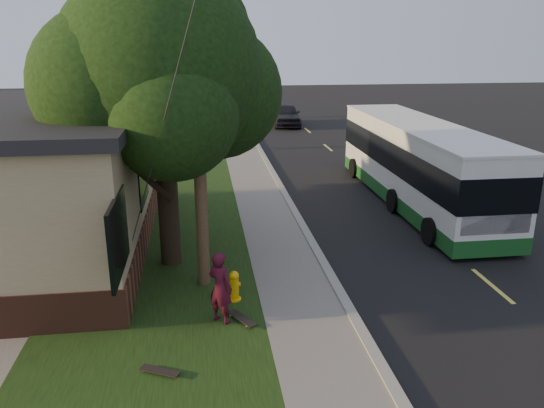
{
  "coord_description": "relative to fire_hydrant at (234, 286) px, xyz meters",
  "views": [
    {
      "loc": [
        -3.23,
        -11.45,
        6.07
      ],
      "look_at": [
        -1.29,
        2.96,
        1.5
      ],
      "focal_mm": 35.0,
      "sensor_mm": 36.0,
      "label": 1
    }
  ],
  "objects": [
    {
      "name": "ground",
      "position": [
        2.6,
        0.0,
        -0.43
      ],
      "size": [
        120.0,
        120.0,
        0.0
      ],
      "primitive_type": "plane",
      "color": "black",
      "rests_on": "ground"
    },
    {
      "name": "road",
      "position": [
        6.6,
        10.0,
        -0.43
      ],
      "size": [
        8.0,
        80.0,
        0.01
      ],
      "primitive_type": "cube",
      "color": "black",
      "rests_on": "ground"
    },
    {
      "name": "curb",
      "position": [
        2.6,
        10.0,
        -0.37
      ],
      "size": [
        0.25,
        80.0,
        0.12
      ],
      "primitive_type": "cube",
      "color": "gray",
      "rests_on": "ground"
    },
    {
      "name": "sidewalk",
      "position": [
        1.6,
        10.0,
        -0.39
      ],
      "size": [
        2.0,
        80.0,
        0.08
      ],
      "primitive_type": "cube",
      "color": "slate",
      "rests_on": "ground"
    },
    {
      "name": "grass_verge",
      "position": [
        -1.9,
        10.0,
        -0.4
      ],
      "size": [
        5.0,
        80.0,
        0.07
      ],
      "primitive_type": "cube",
      "color": "black",
      "rests_on": "ground"
    },
    {
      "name": "fire_hydrant",
      "position": [
        0.0,
        0.0,
        0.0
      ],
      "size": [
        0.32,
        0.32,
        0.74
      ],
      "color": "yellow",
      "rests_on": "grass_verge"
    },
    {
      "name": "utility_pole",
      "position": [
        -0.71,
        0.99,
        4.2
      ],
      "size": [
        2.86,
        3.21,
        9.07
      ],
      "color": "#473321",
      "rests_on": "ground"
    },
    {
      "name": "leafy_tree",
      "position": [
        -1.57,
        2.65,
        4.73
      ],
      "size": [
        6.3,
        6.0,
        7.8
      ],
      "color": "black",
      "rests_on": "grass_verge"
    },
    {
      "name": "bare_tree_near",
      "position": [
        -0.9,
        18.0,
        1.72
      ],
      "size": [
        1.38,
        1.21,
        4.31
      ],
      "color": "black",
      "rests_on": "grass_verge"
    },
    {
      "name": "bare_tree_far",
      "position": [
        -0.4,
        30.0,
        1.57
      ],
      "size": [
        1.38,
        1.21,
        4.03
      ],
      "color": "black",
      "rests_on": "grass_verge"
    },
    {
      "name": "traffic_signal",
      "position": [
        3.1,
        34.0,
        2.73
      ],
      "size": [
        0.18,
        0.22,
        5.5
      ],
      "color": "#2D2D30",
      "rests_on": "ground"
    },
    {
      "name": "transit_bus",
      "position": [
        7.35,
        7.03,
        1.21
      ],
      "size": [
        2.62,
        11.36,
        3.08
      ],
      "color": "silver",
      "rests_on": "ground"
    },
    {
      "name": "skateboarder",
      "position": [
        -0.36,
        -0.97,
        0.46
      ],
      "size": [
        0.72,
        0.69,
        1.65
      ],
      "primitive_type": "imported",
      "rotation": [
        0.0,
        0.0,
        2.43
      ],
      "color": "#440D1E",
      "rests_on": "grass_verge"
    },
    {
      "name": "skateboard_main",
      "position": [
        0.1,
        -1.03,
        -0.3
      ],
      "size": [
        0.64,
        0.86,
        0.08
      ],
      "color": "black",
      "rests_on": "grass_verge"
    },
    {
      "name": "skateboard_spare",
      "position": [
        -1.58,
        -2.75,
        -0.31
      ],
      "size": [
        0.79,
        0.52,
        0.07
      ],
      "color": "black",
      "rests_on": "grass_verge"
    },
    {
      "name": "dumpster",
      "position": [
        -4.41,
        2.22,
        0.21
      ],
      "size": [
        1.4,
        1.12,
        1.21
      ],
      "color": "black",
      "rests_on": "building_lot"
    },
    {
      "name": "distant_car",
      "position": [
        5.45,
        26.37,
        0.37
      ],
      "size": [
        2.2,
        4.84,
        1.61
      ],
      "primitive_type": "imported",
      "rotation": [
        0.0,
        0.0,
        -0.06
      ],
      "color": "black",
      "rests_on": "ground"
    }
  ]
}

